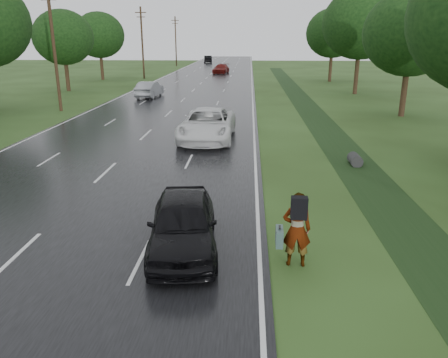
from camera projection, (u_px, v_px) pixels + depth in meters
name	position (u px, v px, depth m)	size (l,w,h in m)	color
ground	(15.00, 259.00, 12.04)	(220.00, 220.00, 0.00)	#2A4117
road	(198.00, 86.00, 54.76)	(14.00, 180.00, 0.04)	black
edge_stripe_east	(252.00, 86.00, 54.39)	(0.12, 180.00, 0.01)	silver
edge_stripe_west	(145.00, 85.00, 55.12)	(0.12, 180.00, 0.01)	silver
center_line	(198.00, 86.00, 54.75)	(0.12, 180.00, 0.01)	silver
drainage_ditch	(325.00, 128.00, 29.17)	(2.20, 120.00, 0.56)	black
utility_pole_mid	(54.00, 46.00, 34.67)	(1.60, 0.26, 10.00)	#311E14
utility_pole_far	(142.00, 42.00, 63.15)	(1.60, 0.26, 10.00)	#311E14
utility_pole_distant	(176.00, 41.00, 91.64)	(1.60, 0.26, 10.00)	#311E14
tree_east_c	(411.00, 33.00, 31.95)	(7.00, 7.00, 9.29)	#311E14
tree_east_d	(361.00, 24.00, 44.95)	(8.00, 8.00, 10.76)	#311E14
tree_east_f	(333.00, 33.00, 58.50)	(7.20, 7.20, 9.62)	#311E14
tree_west_d	(63.00, 37.00, 48.04)	(6.60, 6.60, 8.80)	#311E14
tree_west_f	(99.00, 35.00, 61.27)	(7.00, 7.00, 9.29)	#311E14
pedestrian	(296.00, 228.00, 11.39)	(0.92, 0.84, 2.06)	#A5998C
white_pickup	(207.00, 125.00, 25.58)	(3.01, 6.52, 1.81)	white
dark_sedan	(183.00, 223.00, 12.30)	(1.87, 4.64, 1.58)	black
silver_sedan	(150.00, 89.00, 43.99)	(1.67, 4.78, 1.58)	#989AA0
far_car_red	(221.00, 69.00, 73.33)	(2.12, 5.21, 1.51)	maroon
far_car_dark	(208.00, 59.00, 104.55)	(1.78, 5.09, 1.68)	black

